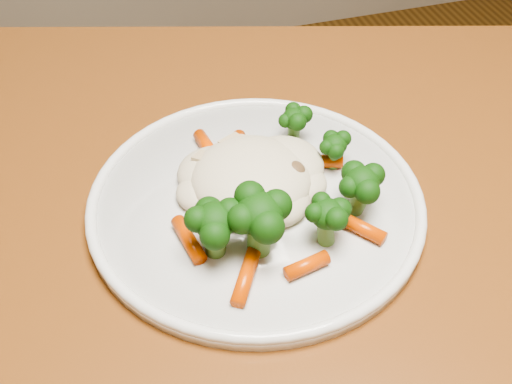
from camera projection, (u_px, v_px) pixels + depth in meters
dining_table at (146, 328)px, 0.60m from camera, size 1.27×1.02×0.75m
plate at (256, 204)px, 0.56m from camera, size 0.29×0.29×0.01m
meal at (265, 186)px, 0.54m from camera, size 0.18×0.21×0.05m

